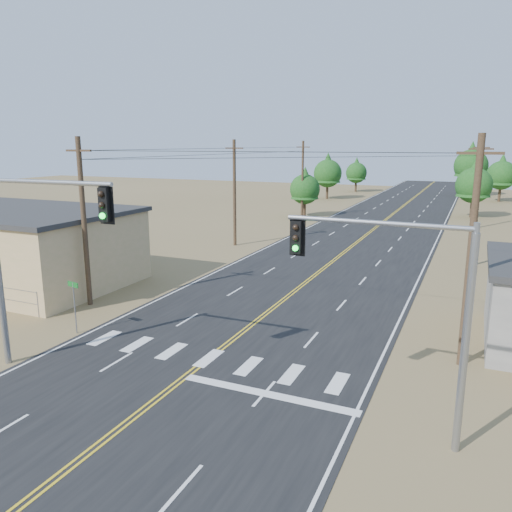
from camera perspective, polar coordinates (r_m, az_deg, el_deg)
The scene contains 17 objects.
ground at distance 17.65m, azimuth -19.08°, elevation -20.87°, with size 220.00×220.00×0.00m, color olive.
road at distance 42.89m, azimuth 9.07°, elevation -0.36°, with size 15.00×200.00×0.02m, color black.
utility_pole_left_near at distance 31.09m, azimuth -19.06°, elevation 3.76°, with size 1.80×0.30×10.00m.
utility_pole_left_mid at distance 47.59m, azimuth -2.47°, elevation 7.30°, with size 1.80×0.30×10.00m.
utility_pole_left_far at distance 66.06m, azimuth 5.33°, elevation 8.75°, with size 1.80×0.30×10.00m.
utility_pole_right_near at distance 22.90m, azimuth 23.34°, elevation 0.44°, with size 1.80×0.30×10.00m.
utility_pole_right_mid at distance 42.69m, azimuth 23.83°, elevation 5.62°, with size 1.80×0.30×10.00m.
utility_pole_right_far at distance 62.62m, azimuth 24.01°, elevation 7.51°, with size 1.80×0.30×10.00m.
signal_mast_left at distance 22.47m, azimuth -24.77°, elevation 1.37°, with size 6.45×0.50×8.34m.
signal_mast_right at distance 16.32m, azimuth 17.30°, elevation -4.27°, with size 5.93×0.44×7.35m.
street_sign at distance 27.13m, azimuth -20.07°, elevation -4.65°, with size 0.81×0.20×2.75m.
tree_left_near at distance 67.53m, azimuth 5.61°, elevation 7.95°, with size 4.01×4.01×6.68m.
tree_left_mid at distance 90.27m, azimuth 8.20°, elevation 9.64°, with size 4.92×4.92×8.19m.
tree_left_far at distance 105.20m, azimuth 11.41°, elevation 9.54°, with size 4.21×4.21×7.01m.
tree_right_near at distance 72.18m, azimuth 23.67°, elevation 7.78°, with size 4.65×4.65×7.76m.
tree_right_mid at distance 94.48m, azimuth 26.27°, elevation 8.57°, with size 4.85×4.85×8.08m.
tree_right_far at distance 103.16m, azimuth 23.38°, elevation 9.78°, with size 6.10×6.10×10.17m.
Camera 1 is at (10.53, -10.46, 9.55)m, focal length 35.00 mm.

